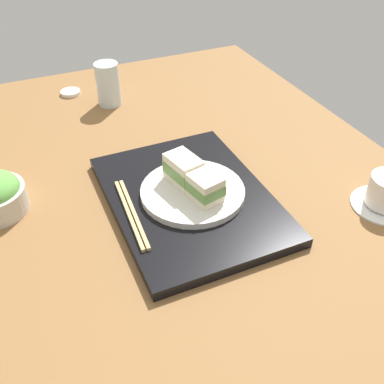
% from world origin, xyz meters
% --- Properties ---
extents(ground_plane, '(1.40, 1.00, 0.03)m').
position_xyz_m(ground_plane, '(0.00, 0.00, -0.01)').
color(ground_plane, brown).
extents(serving_tray, '(0.42, 0.31, 0.02)m').
position_xyz_m(serving_tray, '(0.06, -0.02, 0.01)').
color(serving_tray, black).
rests_on(serving_tray, ground_plane).
extents(sandwich_plate, '(0.21, 0.21, 0.01)m').
position_xyz_m(sandwich_plate, '(0.06, -0.01, 0.03)').
color(sandwich_plate, silver).
rests_on(sandwich_plate, serving_tray).
extents(sandwich_near, '(0.09, 0.07, 0.06)m').
position_xyz_m(sandwich_near, '(0.03, -0.02, 0.07)').
color(sandwich_near, '#EFE5C1').
rests_on(sandwich_near, sandwich_plate).
extents(sandwich_far, '(0.09, 0.07, 0.05)m').
position_xyz_m(sandwich_far, '(0.09, -0.00, 0.06)').
color(sandwich_far, '#EFE5C1').
rests_on(sandwich_far, sandwich_plate).
extents(chopsticks_pair, '(0.21, 0.03, 0.01)m').
position_xyz_m(chopsticks_pair, '(0.07, -0.14, 0.03)').
color(chopsticks_pair, tan).
rests_on(chopsticks_pair, serving_tray).
extents(drinking_glass, '(0.07, 0.07, 0.12)m').
position_xyz_m(drinking_glass, '(-0.44, -0.04, 0.06)').
color(drinking_glass, silver).
rests_on(drinking_glass, ground_plane).
extents(small_sauce_dish, '(0.06, 0.06, 0.01)m').
position_xyz_m(small_sauce_dish, '(-0.54, -0.13, 0.01)').
color(small_sauce_dish, silver).
rests_on(small_sauce_dish, ground_plane).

